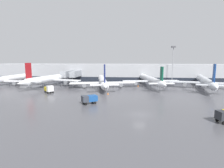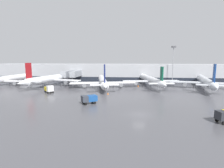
% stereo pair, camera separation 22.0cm
% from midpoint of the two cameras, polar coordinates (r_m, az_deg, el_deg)
% --- Properties ---
extents(ground_plane, '(320.00, 320.00, 0.00)m').
position_cam_midpoint_polar(ground_plane, '(38.58, 8.80, -9.80)').
color(ground_plane, '#4C4C51').
extents(terminal_building, '(160.00, 28.66, 9.00)m').
position_cam_midpoint_polar(terminal_building, '(98.81, 6.79, 3.86)').
color(terminal_building, '#9EA0A5').
rests_on(terminal_building, ground_plane).
extents(parked_jet_0, '(22.22, 36.29, 9.16)m').
position_cam_midpoint_polar(parked_jet_0, '(92.44, -32.01, 1.21)').
color(parked_jet_0, white).
rests_on(parked_jet_0, ground_plane).
extents(parked_jet_1, '(27.76, 36.83, 10.24)m').
position_cam_midpoint_polar(parked_jet_1, '(79.06, 28.18, 0.76)').
color(parked_jet_1, silver).
rests_on(parked_jet_1, ground_plane).
extents(parked_jet_2, '(26.73, 33.43, 10.02)m').
position_cam_midpoint_polar(parked_jet_2, '(71.88, -3.12, 0.81)').
color(parked_jet_2, white).
rests_on(parked_jet_2, ground_plane).
extents(parked_jet_3, '(26.32, 38.72, 10.42)m').
position_cam_midpoint_polar(parked_jet_3, '(82.24, -18.75, 1.77)').
color(parked_jet_3, silver).
rests_on(parked_jet_3, ground_plane).
extents(parked_jet_5, '(24.26, 37.05, 9.18)m').
position_cam_midpoint_polar(parked_jet_5, '(76.98, 12.46, 1.33)').
color(parked_jet_5, silver).
rests_on(parked_jet_5, ground_plane).
extents(service_truck_2, '(4.27, 4.33, 2.67)m').
position_cam_midpoint_polar(service_truck_2, '(65.22, -19.96, -1.47)').
color(service_truck_2, gold).
rests_on(service_truck_2, ground_plane).
extents(service_truck_3, '(4.47, 3.92, 2.31)m').
position_cam_midpoint_polar(service_truck_3, '(46.84, -7.54, -4.74)').
color(service_truck_3, '#19478C').
rests_on(service_truck_3, ground_plane).
extents(traffic_cone_1, '(0.50, 0.50, 0.62)m').
position_cam_midpoint_polar(traffic_cone_1, '(58.94, -1.43, -3.11)').
color(traffic_cone_1, orange).
rests_on(traffic_cone_1, ground_plane).
extents(traffic_cone_2, '(0.48, 0.48, 0.78)m').
position_cam_midpoint_polar(traffic_cone_2, '(75.99, 8.42, -0.57)').
color(traffic_cone_2, orange).
rests_on(traffic_cone_2, ground_plane).
extents(apron_light_mast_1, '(1.80, 1.80, 17.97)m').
position_cam_midpoint_polar(apron_light_mast_1, '(90.10, 19.29, 9.24)').
color(apron_light_mast_1, gray).
rests_on(apron_light_mast_1, ground_plane).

